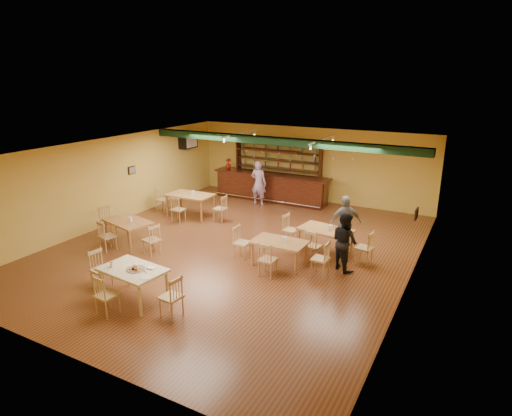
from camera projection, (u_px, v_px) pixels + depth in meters
The scene contains 23 objects.
floor at pixel (236, 248), 13.04m from camera, with size 12.00×12.00×0.00m, color #5C311A.
ceiling_beam at pixel (277, 141), 14.55m from camera, with size 10.00×0.30×0.25m, color black.
track_rail_left at pixel (240, 134), 15.85m from camera, with size 0.05×2.50×0.05m, color silver.
track_rail_right at pixel (323, 139), 14.41m from camera, with size 0.05×2.50×0.05m, color silver.
ac_unit at pixel (188, 141), 18.06m from camera, with size 0.34×0.70×0.48m, color silver.
picture_left at pixel (132, 170), 15.63m from camera, with size 0.04×0.34×0.28m, color black.
picture_right at pixel (417, 214), 10.72m from camera, with size 0.04×0.34×0.28m, color black.
bar_counter at pixel (271, 187), 17.83m from camera, with size 5.00×0.85×1.13m, color black.
back_bar_hutch at pixel (278, 171), 18.20m from camera, with size 3.87×0.40×2.28m, color black.
poinsettia at pixel (228, 164), 18.53m from camera, with size 0.25×0.25×0.45m, color #9D170E.
dining_table_a at pixel (190, 205), 15.88m from camera, with size 1.66×0.99×0.83m, color #9B6237.
dining_table_b at pixel (325, 241), 12.55m from camera, with size 1.50×0.90×0.75m, color #9B6237.
dining_table_c at pixel (129, 232), 13.22m from camera, with size 1.53×0.92×0.76m, color #9B6237.
dining_table_d at pixel (279, 254), 11.70m from camera, with size 1.45×0.87×0.72m, color #9B6237.
near_table at pixel (134, 284), 9.89m from camera, with size 1.49×0.96×0.80m, color tan.
pizza_tray at pixel (136, 269), 9.72m from camera, with size 0.40×0.40×0.01m, color silver.
parmesan_shaker at pixel (111, 265), 9.84m from camera, with size 0.07×0.07×0.11m, color #EAE5C6.
napkin_stack at pixel (151, 268), 9.78m from camera, with size 0.20×0.15×0.03m, color white.
pizza_server at pixel (143, 269), 9.69m from camera, with size 0.32×0.09×0.00m, color silver.
side_plate at pixel (146, 278), 9.33m from camera, with size 0.22×0.22×0.01m, color white.
patron_bar at pixel (259, 183), 17.10m from camera, with size 0.66×0.43×1.80m, color #824BA3.
patron_right_a at pixel (345, 241), 11.39m from camera, with size 0.77×0.60×1.59m, color black.
patron_right_b at pixel (345, 223), 12.70m from camera, with size 0.97×0.40×1.65m, color slate.
Camera 1 is at (6.27, -10.38, 5.00)m, focal length 30.25 mm.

